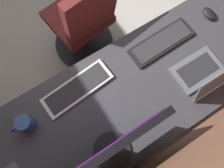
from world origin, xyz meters
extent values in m
cube|color=#38383D|center=(0.32, 1.64, 0.71)|extent=(2.20, 0.67, 0.03)
cylinder|color=silver|center=(-0.72, 1.37, 0.35)|extent=(0.05, 0.05, 0.70)
cube|color=#38383D|center=(0.52, 1.67, 0.35)|extent=(0.40, 0.50, 0.69)
cube|color=silver|center=(0.52, 1.41, 0.35)|extent=(0.37, 0.01, 0.61)
cylinder|color=black|center=(0.49, 1.84, 0.74)|extent=(0.20, 0.20, 0.01)
cylinder|color=black|center=(0.49, 1.84, 0.79)|extent=(0.04, 0.04, 0.10)
cube|color=black|center=(0.49, 1.84, 1.00)|extent=(0.53, 0.04, 0.32)
cube|color=#4C1960|center=(0.49, 1.83, 1.00)|extent=(0.49, 0.01, 0.28)
cube|color=#595B60|center=(-0.18, 1.73, 0.74)|extent=(0.29, 0.20, 0.01)
cube|color=#262628|center=(-0.18, 1.73, 0.75)|extent=(0.23, 0.13, 0.00)
cube|color=#595B60|center=(-0.18, 1.85, 0.83)|extent=(0.29, 0.05, 0.18)
cube|color=#B2BCCC|center=(-0.18, 1.85, 0.83)|extent=(0.26, 0.04, 0.15)
cube|color=black|center=(-0.11, 1.47, 0.74)|extent=(0.42, 0.15, 0.02)
cube|color=#2D2D30|center=(-0.11, 1.47, 0.75)|extent=(0.38, 0.12, 0.00)
cube|color=silver|center=(0.47, 1.45, 0.74)|extent=(0.43, 0.17, 0.02)
cube|color=#2D2D30|center=(0.47, 1.45, 0.75)|extent=(0.39, 0.14, 0.00)
ellipsoid|color=black|center=(-0.49, 1.47, 0.75)|extent=(0.06, 0.10, 0.03)
cylinder|color=#335193|center=(0.80, 1.48, 0.78)|extent=(0.08, 0.08, 0.10)
torus|color=#335193|center=(0.85, 1.48, 0.79)|extent=(0.06, 0.01, 0.06)
cube|color=maroon|center=(0.17, 0.85, 0.46)|extent=(0.49, 0.48, 0.07)
cube|color=maroon|center=(0.14, 1.05, 0.74)|extent=(0.41, 0.18, 0.50)
cylinder|color=black|center=(0.17, 0.85, 0.24)|extent=(0.05, 0.05, 0.37)
cylinder|color=black|center=(0.17, 0.85, 0.04)|extent=(0.56, 0.56, 0.03)
camera|label=1|loc=(0.48, 1.84, 1.92)|focal=34.32mm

